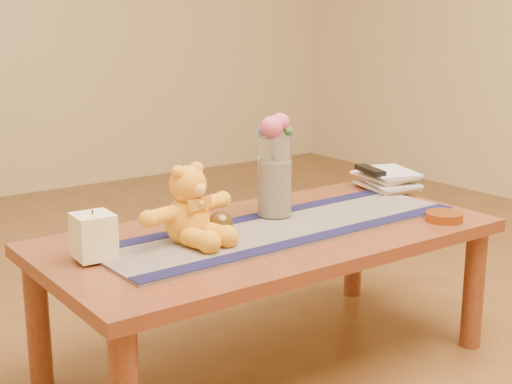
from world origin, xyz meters
TOP-DOWN VIEW (x-y plane):
  - floor at (0.00, 0.00)m, footprint 5.50×5.50m
  - coffee_table_top at (0.00, 0.00)m, footprint 1.40×0.70m
  - table_leg_fr at (0.64, -0.29)m, footprint 0.07×0.07m
  - table_leg_bl at (-0.64, 0.29)m, footprint 0.07×0.07m
  - table_leg_br at (0.64, 0.29)m, footprint 0.07×0.07m
  - persian_runner at (0.05, -0.01)m, footprint 1.21×0.38m
  - runner_border_near at (0.05, -0.16)m, footprint 1.20×0.09m
  - runner_border_far at (0.04, 0.13)m, footprint 1.20×0.09m
  - teddy_bear at (-0.26, 0.04)m, footprint 0.37×0.32m
  - pillar_candle at (-0.55, 0.06)m, footprint 0.11×0.11m
  - candle_wick at (-0.55, 0.06)m, footprint 0.00×0.00m
  - glass_vase at (0.10, 0.10)m, footprint 0.11×0.11m
  - potpourri_fill at (0.10, 0.10)m, footprint 0.09×0.09m
  - rose_left at (0.08, 0.09)m, footprint 0.07×0.07m
  - rose_right at (0.12, 0.11)m, footprint 0.06×0.06m
  - blue_flower_back at (0.11, 0.14)m, footprint 0.04×0.04m
  - blue_flower_side at (0.07, 0.12)m, footprint 0.04×0.04m
  - leaf_sprig at (0.14, 0.08)m, footprint 0.03×0.03m
  - bronze_ball at (-0.17, 0.02)m, footprint 0.08×0.08m
  - book_bottom at (0.61, 0.19)m, footprint 0.21×0.25m
  - book_lower at (0.61, 0.18)m, footprint 0.23×0.27m
  - book_upper at (0.60, 0.19)m, footprint 0.20×0.25m
  - book_top at (0.61, 0.18)m, footprint 0.23×0.26m
  - tv_remote at (0.60, 0.18)m, footprint 0.08×0.17m
  - amber_dish at (0.52, -0.24)m, footprint 0.15×0.15m

SIDE VIEW (x-z plane):
  - floor at x=0.00m, z-range 0.00..0.00m
  - table_leg_fr at x=0.64m, z-range 0.00..0.41m
  - table_leg_bl at x=-0.64m, z-range 0.00..0.41m
  - table_leg_br at x=0.64m, z-range 0.00..0.41m
  - coffee_table_top at x=0.00m, z-range 0.41..0.45m
  - persian_runner at x=0.05m, z-range 0.45..0.46m
  - runner_border_near at x=0.05m, z-range 0.46..0.46m
  - runner_border_far at x=0.04m, z-range 0.46..0.46m
  - book_bottom at x=0.61m, z-range 0.45..0.47m
  - amber_dish at x=0.52m, z-range 0.45..0.48m
  - book_lower at x=0.61m, z-range 0.47..0.49m
  - bronze_ball at x=-0.17m, z-range 0.46..0.53m
  - book_upper at x=0.60m, z-range 0.49..0.51m
  - book_top at x=0.61m, z-range 0.51..0.53m
  - pillar_candle at x=-0.55m, z-range 0.46..0.58m
  - tv_remote at x=0.60m, z-range 0.53..0.54m
  - potpourri_fill at x=0.10m, z-range 0.46..0.64m
  - teddy_bear at x=-0.26m, z-range 0.46..0.67m
  - candle_wick at x=-0.55m, z-range 0.58..0.59m
  - glass_vase at x=0.10m, z-range 0.46..0.72m
  - leaf_sprig at x=0.14m, z-range 0.72..0.75m
  - blue_flower_side at x=0.07m, z-range 0.72..0.76m
  - blue_flower_back at x=0.11m, z-range 0.72..0.77m
  - rose_left at x=0.08m, z-range 0.72..0.79m
  - rose_right at x=0.12m, z-range 0.73..0.79m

